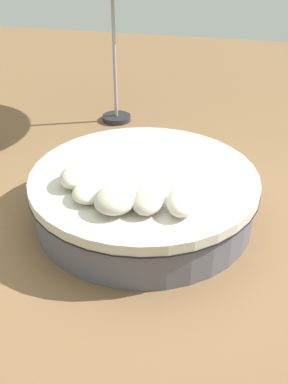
{
  "coord_description": "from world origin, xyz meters",
  "views": [
    {
      "loc": [
        4.08,
        0.92,
        2.93
      ],
      "look_at": [
        0.0,
        0.0,
        0.32
      ],
      "focal_mm": 43.66,
      "sensor_mm": 36.0,
      "label": 1
    }
  ],
  "objects_px": {
    "round_bed": "(144,196)",
    "throw_pillow_0": "(76,176)",
    "throw_pillow_3": "(148,201)",
    "throw_pillow_4": "(183,200)",
    "throw_pillow_2": "(115,199)",
    "throw_pillow_1": "(90,192)"
  },
  "relations": [
    {
      "from": "throw_pillow_1",
      "to": "throw_pillow_3",
      "type": "distance_m",
      "value": 0.57
    },
    {
      "from": "round_bed",
      "to": "throw_pillow_4",
      "type": "height_order",
      "value": "throw_pillow_4"
    },
    {
      "from": "round_bed",
      "to": "throw_pillow_3",
      "type": "height_order",
      "value": "throw_pillow_3"
    },
    {
      "from": "throw_pillow_1",
      "to": "throw_pillow_4",
      "type": "xyz_separation_m",
      "value": [
        -0.01,
        0.88,
        0.02
      ]
    },
    {
      "from": "round_bed",
      "to": "throw_pillow_4",
      "type": "distance_m",
      "value": 0.8
    },
    {
      "from": "throw_pillow_2",
      "to": "throw_pillow_4",
      "type": "distance_m",
      "value": 0.62
    },
    {
      "from": "throw_pillow_1",
      "to": "throw_pillow_4",
      "type": "bearing_deg",
      "value": 90.57
    },
    {
      "from": "throw_pillow_3",
      "to": "throw_pillow_2",
      "type": "bearing_deg",
      "value": -77.77
    },
    {
      "from": "round_bed",
      "to": "throw_pillow_1",
      "type": "distance_m",
      "value": 0.75
    },
    {
      "from": "throw_pillow_3",
      "to": "throw_pillow_1",
      "type": "bearing_deg",
      "value": -95.88
    },
    {
      "from": "throw_pillow_0",
      "to": "throw_pillow_3",
      "type": "bearing_deg",
      "value": 70.77
    },
    {
      "from": "round_bed",
      "to": "throw_pillow_4",
      "type": "xyz_separation_m",
      "value": [
        0.54,
        0.48,
        0.35
      ]
    },
    {
      "from": "throw_pillow_2",
      "to": "throw_pillow_4",
      "type": "bearing_deg",
      "value": 102.25
    },
    {
      "from": "throw_pillow_3",
      "to": "throw_pillow_4",
      "type": "height_order",
      "value": "throw_pillow_4"
    },
    {
      "from": "round_bed",
      "to": "throw_pillow_3",
      "type": "distance_m",
      "value": 0.72
    },
    {
      "from": "throw_pillow_0",
      "to": "throw_pillow_4",
      "type": "bearing_deg",
      "value": 79.28
    },
    {
      "from": "throw_pillow_0",
      "to": "throw_pillow_2",
      "type": "height_order",
      "value": "throw_pillow_2"
    },
    {
      "from": "throw_pillow_2",
      "to": "throw_pillow_4",
      "type": "height_order",
      "value": "throw_pillow_2"
    },
    {
      "from": "throw_pillow_2",
      "to": "throw_pillow_4",
      "type": "xyz_separation_m",
      "value": [
        -0.13,
        0.6,
        -0.01
      ]
    },
    {
      "from": "round_bed",
      "to": "throw_pillow_1",
      "type": "relative_size",
      "value": 5.94
    },
    {
      "from": "throw_pillow_1",
      "to": "throw_pillow_2",
      "type": "relative_size",
      "value": 0.91
    },
    {
      "from": "round_bed",
      "to": "throw_pillow_0",
      "type": "relative_size",
      "value": 5.65
    }
  ]
}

